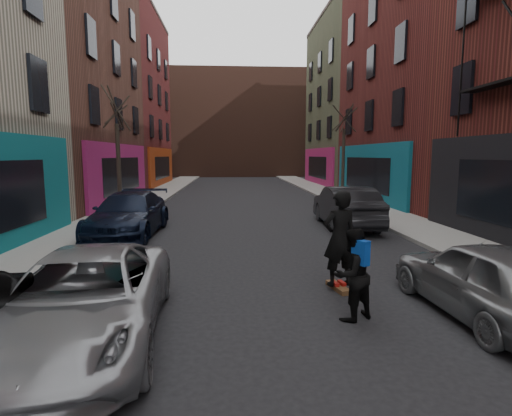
{
  "coord_description": "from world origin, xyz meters",
  "views": [
    {
      "loc": [
        -0.96,
        -1.15,
        2.85
      ],
      "look_at": [
        -0.36,
        8.25,
        1.6
      ],
      "focal_mm": 28.0,
      "sensor_mm": 36.0,
      "label": 1
    }
  ],
  "objects": [
    {
      "name": "building_far",
      "position": [
        0.0,
        56.0,
        7.0
      ],
      "size": [
        40.0,
        10.0,
        14.0
      ],
      "primitive_type": "cube",
      "color": "#47281E",
      "rests_on": "ground"
    },
    {
      "name": "parked_right_far",
      "position": [
        3.49,
        5.32,
        0.7
      ],
      "size": [
        1.87,
        4.21,
        1.41
      ],
      "primitive_type": "imported",
      "rotation": [
        0.0,
        0.0,
        3.19
      ],
      "color": "gray",
      "rests_on": "ground"
    },
    {
      "name": "parked_right_end",
      "position": [
        3.61,
        14.33,
        0.82
      ],
      "size": [
        1.85,
        5.0,
        1.63
      ],
      "primitive_type": "imported",
      "rotation": [
        0.0,
        0.0,
        3.12
      ],
      "color": "black",
      "rests_on": "ground"
    },
    {
      "name": "sidewalk_right",
      "position": [
        6.25,
        30.0,
        0.07
      ],
      "size": [
        2.5,
        84.0,
        0.13
      ],
      "primitive_type": "cube",
      "color": "gray",
      "rests_on": "ground"
    },
    {
      "name": "tree_right_far",
      "position": [
        6.2,
        24.0,
        3.53
      ],
      "size": [
        2.0,
        2.0,
        6.8
      ],
      "primitive_type": null,
      "color": "black",
      "rests_on": "sidewalk_right"
    },
    {
      "name": "skateboard",
      "position": [
        1.31,
        6.94,
        0.05
      ],
      "size": [
        0.37,
        0.83,
        0.1
      ],
      "primitive_type": "cube",
      "rotation": [
        0.0,
        0.0,
        0.2
      ],
      "color": "brown",
      "rests_on": "ground"
    },
    {
      "name": "tree_left_far",
      "position": [
        -6.2,
        18.0,
        3.38
      ],
      "size": [
        2.0,
        2.0,
        6.5
      ],
      "primitive_type": null,
      "color": "black",
      "rests_on": "sidewalk_left"
    },
    {
      "name": "pedestrian",
      "position": [
        1.12,
        5.4,
        0.82
      ],
      "size": [
        0.98,
        0.91,
        1.61
      ],
      "rotation": [
        0.0,
        0.0,
        3.64
      ],
      "color": "black",
      "rests_on": "ground"
    },
    {
      "name": "parked_left_end",
      "position": [
        -4.6,
        13.17,
        0.76
      ],
      "size": [
        2.29,
        5.31,
        1.52
      ],
      "primitive_type": "imported",
      "rotation": [
        0.0,
        0.0,
        -0.03
      ],
      "color": "black",
      "rests_on": "ground"
    },
    {
      "name": "sidewalk_left",
      "position": [
        -6.25,
        30.0,
        0.07
      ],
      "size": [
        2.5,
        84.0,
        0.13
      ],
      "primitive_type": "cube",
      "color": "gray",
      "rests_on": "ground"
    },
    {
      "name": "skateboarder",
      "position": [
        1.31,
        6.94,
        1.12
      ],
      "size": [
        0.82,
        0.62,
        2.03
      ],
      "primitive_type": "imported",
      "rotation": [
        0.0,
        0.0,
        3.34
      ],
      "color": "black",
      "rests_on": "skateboard"
    },
    {
      "name": "parked_left_far",
      "position": [
        -3.2,
        4.83,
        0.69
      ],
      "size": [
        2.67,
        5.11,
        1.37
      ],
      "primitive_type": "imported",
      "rotation": [
        0.0,
        0.0,
        0.08
      ],
      "color": "#94969C",
      "rests_on": "ground"
    }
  ]
}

